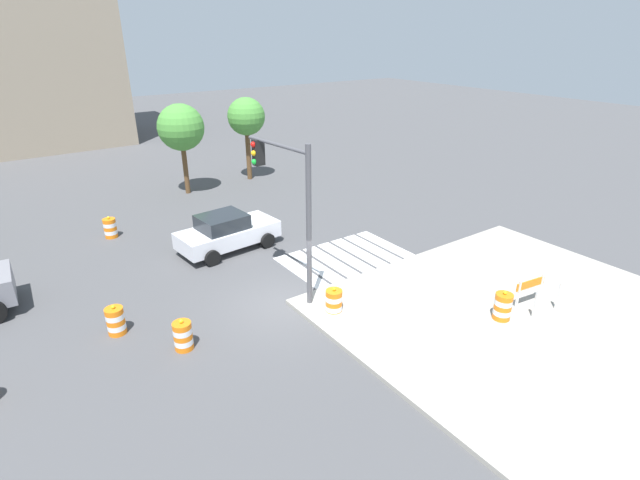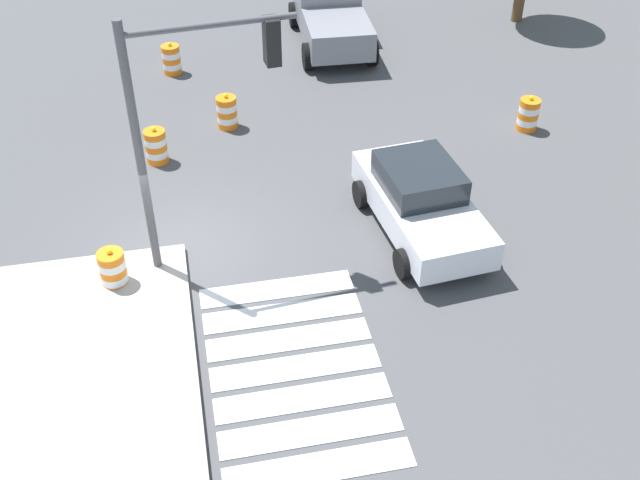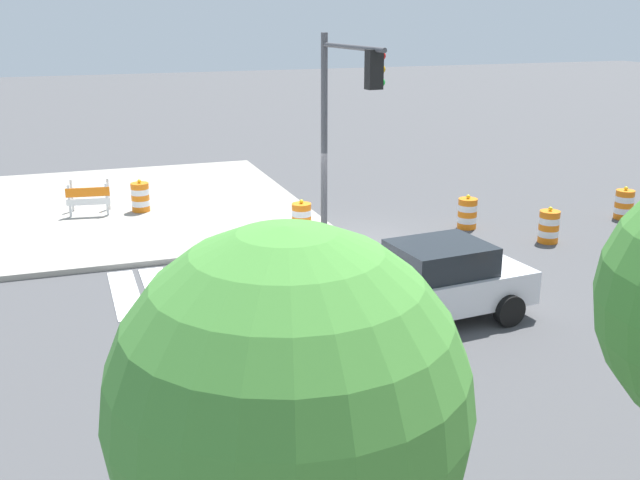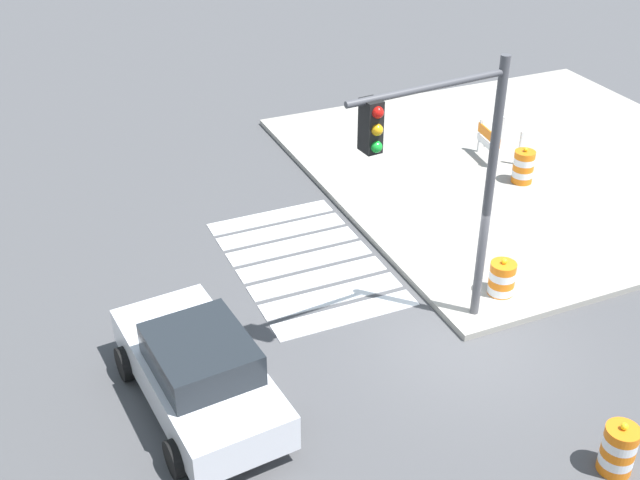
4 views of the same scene
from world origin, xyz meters
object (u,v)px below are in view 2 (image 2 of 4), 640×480
(sports_car, at_px, (421,201))
(traffic_barrel_median_far, at_px, (113,270))
(traffic_light_pole, at_px, (193,101))
(pickup_truck, at_px, (330,12))
(traffic_barrel_median_near, at_px, (528,114))
(traffic_barrel_far_curb, at_px, (171,59))
(traffic_barrel_crosswalk_end, at_px, (227,112))
(traffic_barrel_near_corner, at_px, (156,146))

(sports_car, bearing_deg, traffic_barrel_median_far, -84.73)
(traffic_light_pole, bearing_deg, sports_car, 91.65)
(pickup_truck, bearing_deg, traffic_barrel_median_far, -31.80)
(sports_car, xyz_separation_m, traffic_barrel_median_near, (-3.82, 4.31, -0.36))
(sports_car, relative_size, traffic_light_pole, 0.81)
(sports_car, height_order, pickup_truck, pickup_truck)
(traffic_barrel_median_near, height_order, traffic_barrel_median_far, same)
(traffic_light_pole, bearing_deg, traffic_barrel_far_curb, -178.10)
(traffic_barrel_far_curb, bearing_deg, traffic_light_pole, 1.90)
(pickup_truck, distance_m, traffic_barrel_crosswalk_end, 6.51)
(traffic_barrel_crosswalk_end, relative_size, traffic_barrel_far_curb, 1.00)
(traffic_barrel_far_curb, distance_m, traffic_light_pole, 10.05)
(traffic_barrel_near_corner, distance_m, traffic_barrel_median_near, 10.10)
(sports_car, bearing_deg, traffic_barrel_crosswalk_end, -145.91)
(traffic_barrel_median_far, bearing_deg, traffic_barrel_far_curb, 170.18)
(pickup_truck, relative_size, traffic_light_pole, 0.95)
(traffic_barrel_crosswalk_end, bearing_deg, traffic_light_pole, -10.00)
(traffic_barrel_median_near, bearing_deg, traffic_barrel_near_corner, -92.06)
(pickup_truck, relative_size, traffic_barrel_crosswalk_end, 5.13)
(traffic_barrel_far_curb, bearing_deg, pickup_truck, 105.06)
(pickup_truck, bearing_deg, traffic_barrel_near_corner, -42.42)
(sports_car, distance_m, pickup_truck, 10.73)
(sports_car, height_order, traffic_barrel_median_near, sports_car)
(traffic_barrel_near_corner, relative_size, traffic_barrel_median_near, 1.00)
(traffic_barrel_median_near, height_order, traffic_light_pole, traffic_light_pole)
(sports_car, height_order, traffic_barrel_crosswalk_end, sports_car)
(traffic_barrel_median_near, distance_m, traffic_light_pole, 10.52)
(pickup_truck, bearing_deg, sports_car, -1.08)
(traffic_barrel_near_corner, relative_size, traffic_barrel_crosswalk_end, 1.00)
(traffic_barrel_far_curb, height_order, traffic_light_pole, traffic_light_pole)
(pickup_truck, relative_size, traffic_barrel_median_near, 5.13)
(traffic_barrel_median_far, bearing_deg, traffic_light_pole, 103.61)
(traffic_light_pole, bearing_deg, traffic_barrel_near_corner, -167.32)
(traffic_barrel_near_corner, bearing_deg, traffic_barrel_median_far, -12.42)
(traffic_barrel_far_curb, bearing_deg, sports_car, 28.86)
(traffic_barrel_median_near, relative_size, traffic_barrel_median_far, 1.00)
(traffic_barrel_median_near, bearing_deg, traffic_barrel_far_curb, -120.14)
(traffic_barrel_near_corner, xyz_separation_m, traffic_barrel_median_far, (4.81, -1.06, 0.00))
(traffic_barrel_far_curb, bearing_deg, traffic_barrel_crosswalk_end, 19.79)
(pickup_truck, distance_m, traffic_light_pole, 12.32)
(traffic_barrel_crosswalk_end, height_order, traffic_barrel_median_far, same)
(traffic_barrel_median_near, xyz_separation_m, traffic_light_pole, (3.95, -9.12, 3.46))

